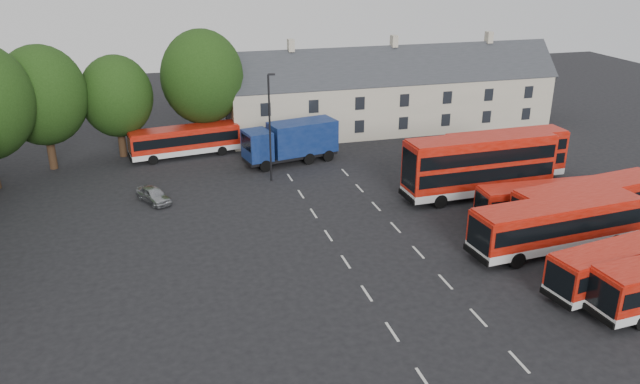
{
  "coord_description": "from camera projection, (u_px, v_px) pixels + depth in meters",
  "views": [
    {
      "loc": [
        -10.94,
        -31.52,
        18.81
      ],
      "look_at": [
        0.15,
        8.72,
        2.2
      ],
      "focal_mm": 35.0,
      "sensor_mm": 36.0,
      "label": 1
    }
  ],
  "objects": [
    {
      "name": "bus_dd_south",
      "position": [
        479.0,
        163.0,
        48.95
      ],
      "size": [
        12.2,
        3.2,
        4.97
      ],
      "rotation": [
        0.0,
        0.0,
        0.03
      ],
      "color": "silver",
      "rests_on": "ground"
    },
    {
      "name": "bus_row_c",
      "position": [
        557.0,
        222.0,
        40.48
      ],
      "size": [
        12.09,
        3.7,
        3.37
      ],
      "rotation": [
        0.0,
        0.0,
        0.08
      ],
      "color": "silver",
      "rests_on": "ground"
    },
    {
      "name": "treeline",
      "position": [
        20.0,
        115.0,
        47.64
      ],
      "size": [
        29.92,
        32.59,
        12.01
      ],
      "color": "black",
      "rests_on": "ground"
    },
    {
      "name": "lane_markings",
      "position": [
        383.0,
        257.0,
        40.3
      ],
      "size": [
        5.15,
        33.8,
        0.01
      ],
      "color": "beige",
      "rests_on": "ground"
    },
    {
      "name": "bus_north",
      "position": [
        185.0,
        139.0,
        58.73
      ],
      "size": [
        10.4,
        3.8,
        2.87
      ],
      "rotation": [
        0.0,
        0.0,
        0.15
      ],
      "color": "silver",
      "rests_on": "ground"
    },
    {
      "name": "ground",
      "position": [
        356.0,
        277.0,
        37.89
      ],
      "size": [
        140.0,
        140.0,
        0.0
      ],
      "primitive_type": "plane",
      "color": "black",
      "rests_on": "ground"
    },
    {
      "name": "bus_row_d",
      "position": [
        590.0,
        202.0,
        43.72
      ],
      "size": [
        12.17,
        4.38,
        3.37
      ],
      "rotation": [
        0.0,
        0.0,
        0.14
      ],
      "color": "silver",
      "rests_on": "ground"
    },
    {
      "name": "bus_row_b",
      "position": [
        626.0,
        262.0,
        35.99
      ],
      "size": [
        10.44,
        3.96,
        2.88
      ],
      "rotation": [
        0.0,
        0.0,
        0.17
      ],
      "color": "silver",
      "rests_on": "ground"
    },
    {
      "name": "terrace_houses",
      "position": [
        392.0,
        94.0,
        66.79
      ],
      "size": [
        35.7,
        7.13,
        10.06
      ],
      "color": "beige",
      "rests_on": "ground"
    },
    {
      "name": "lamppost",
      "position": [
        270.0,
        125.0,
        51.52
      ],
      "size": [
        0.64,
        0.29,
        9.2
      ],
      "rotation": [
        0.0,
        0.0,
        -0.11
      ],
      "color": "black",
      "rests_on": "ground"
    },
    {
      "name": "bus_dd_north",
      "position": [
        505.0,
        153.0,
        52.4
      ],
      "size": [
        10.55,
        2.69,
        4.3
      ],
      "rotation": [
        0.0,
        0.0,
        0.02
      ],
      "color": "silver",
      "rests_on": "ground"
    },
    {
      "name": "bus_row_e",
      "position": [
        543.0,
        199.0,
        45.12
      ],
      "size": [
        9.83,
        2.7,
        2.75
      ],
      "rotation": [
        0.0,
        0.0,
        -0.05
      ],
      "color": "silver",
      "rests_on": "ground"
    },
    {
      "name": "silver_car",
      "position": [
        154.0,
        195.0,
        48.64
      ],
      "size": [
        2.96,
        3.9,
        1.24
      ],
      "primitive_type": "imported",
      "rotation": [
        0.0,
        0.0,
        0.47
      ],
      "color": "#A3A6AA",
      "rests_on": "ground"
    },
    {
      "name": "box_truck",
      "position": [
        292.0,
        140.0,
        57.01
      ],
      "size": [
        8.99,
        4.41,
        3.77
      ],
      "rotation": [
        0.0,
        0.0,
        0.21
      ],
      "color": "black",
      "rests_on": "ground"
    }
  ]
}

